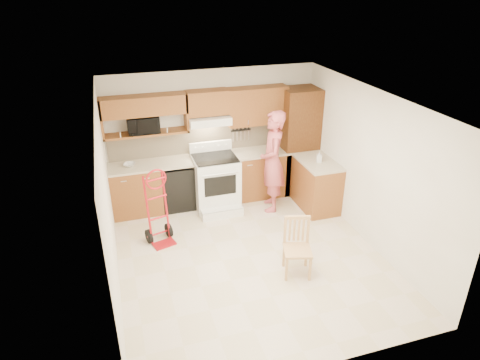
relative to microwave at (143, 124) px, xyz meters
name	(u,v)px	position (x,y,z in m)	size (l,w,h in m)	color
floor	(249,256)	(1.29, -2.08, -1.65)	(4.00, 4.50, 0.02)	beige
ceiling	(251,100)	(1.29, -2.08, 0.87)	(4.00, 4.50, 0.02)	white
wall_back	(213,135)	(1.29, 0.17, -0.39)	(4.00, 0.02, 2.50)	white
wall_front	(322,281)	(1.29, -4.34, -0.39)	(4.00, 0.02, 2.50)	white
wall_left	(107,205)	(-0.72, -2.08, -0.39)	(0.02, 4.50, 2.50)	white
wall_right	(370,168)	(3.30, -2.08, -0.39)	(0.02, 4.50, 2.50)	white
backsplash	(213,138)	(1.29, 0.15, -0.44)	(3.92, 0.03, 0.55)	beige
lower_cab_left	(136,190)	(-0.26, -0.14, -1.19)	(0.90, 0.60, 0.90)	brown
dishwasher	(177,186)	(0.49, -0.14, -1.22)	(0.60, 0.60, 0.85)	black
lower_cab_right	(258,174)	(2.12, -0.14, -1.19)	(1.14, 0.60, 0.90)	brown
countertop_left	(150,165)	(0.04, -0.13, -0.72)	(1.50, 0.63, 0.04)	#B7AD97
countertop_right	(259,152)	(2.12, -0.13, -0.72)	(1.14, 0.63, 0.04)	#B7AD97
cab_return_right	(316,185)	(2.99, -0.94, -1.19)	(0.60, 1.00, 0.90)	brown
countertop_return	(318,162)	(2.99, -0.94, -0.72)	(0.63, 1.00, 0.04)	#B7AD97
pantry_tall	(298,141)	(2.94, -0.14, -0.59)	(0.70, 0.60, 2.10)	#5A3414
upper_cab_left	(144,105)	(0.04, 0.00, 0.34)	(1.50, 0.33, 0.34)	brown
upper_shelf_mw	(146,133)	(0.04, 0.00, -0.17)	(1.50, 0.33, 0.04)	brown
upper_cab_center	(207,102)	(1.17, 0.00, 0.30)	(0.76, 0.33, 0.44)	brown
upper_cab_right	(257,106)	(2.12, 0.00, 0.16)	(1.14, 0.33, 0.70)	brown
range_hood	(209,120)	(1.17, -0.06, -0.01)	(0.76, 0.46, 0.14)	white
knife_strip	(241,133)	(1.84, 0.12, -0.40)	(0.40, 0.05, 0.29)	black
microwave	(143,124)	(0.00, 0.00, 0.00)	(0.55, 0.37, 0.30)	black
range	(216,179)	(1.20, -0.41, -1.04)	(0.81, 1.07, 1.19)	white
person	(273,162)	(2.18, -0.74, -0.69)	(0.69, 0.45, 1.90)	#BB5058
hand_truck	(159,211)	(0.02, -1.29, -1.04)	(0.47, 0.43, 1.20)	#AF141B
dining_chair	(298,248)	(1.82, -2.70, -1.20)	(0.39, 0.43, 0.88)	tan
soap_bottle	(319,157)	(2.99, -0.96, -0.60)	(0.09, 0.09, 0.20)	white
bowl	(129,165)	(-0.32, -0.14, -0.68)	(0.21, 0.21, 0.05)	white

